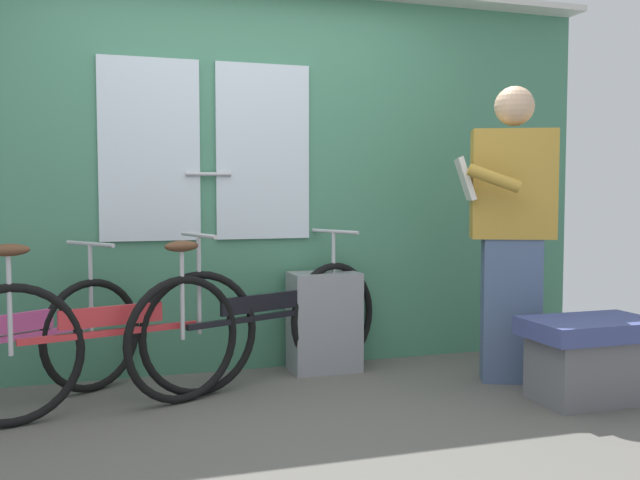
{
  "coord_description": "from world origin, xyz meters",
  "views": [
    {
      "loc": [
        -0.89,
        -3.14,
        1.12
      ],
      "look_at": [
        0.39,
        0.85,
        0.85
      ],
      "focal_mm": 39.93,
      "sensor_mm": 36.0,
      "label": 1
    }
  ],
  "objects_px": {
    "bicycle_leaning_behind": "(263,323)",
    "bench_seat_corner": "(591,357)",
    "passenger_reading_newspaper": "(511,227)",
    "trash_bin_by_wall": "(324,322)",
    "bicycle_near_door": "(111,340)"
  },
  "relations": [
    {
      "from": "trash_bin_by_wall",
      "to": "passenger_reading_newspaper",
      "type": "bearing_deg",
      "value": -30.72
    },
    {
      "from": "bicycle_near_door",
      "to": "passenger_reading_newspaper",
      "type": "relative_size",
      "value": 0.93
    },
    {
      "from": "bicycle_near_door",
      "to": "bicycle_leaning_behind",
      "type": "distance_m",
      "value": 0.9
    },
    {
      "from": "bicycle_leaning_behind",
      "to": "trash_bin_by_wall",
      "type": "bearing_deg",
      "value": 2.69
    },
    {
      "from": "bicycle_leaning_behind",
      "to": "passenger_reading_newspaper",
      "type": "height_order",
      "value": "passenger_reading_newspaper"
    },
    {
      "from": "passenger_reading_newspaper",
      "to": "bench_seat_corner",
      "type": "height_order",
      "value": "passenger_reading_newspaper"
    },
    {
      "from": "bicycle_leaning_behind",
      "to": "bench_seat_corner",
      "type": "distance_m",
      "value": 1.83
    },
    {
      "from": "trash_bin_by_wall",
      "to": "bench_seat_corner",
      "type": "distance_m",
      "value": 1.59
    },
    {
      "from": "bicycle_near_door",
      "to": "bench_seat_corner",
      "type": "height_order",
      "value": "bicycle_near_door"
    },
    {
      "from": "bicycle_near_door",
      "to": "trash_bin_by_wall",
      "type": "relative_size",
      "value": 2.59
    },
    {
      "from": "bicycle_leaning_behind",
      "to": "bench_seat_corner",
      "type": "xyz_separation_m",
      "value": [
        1.61,
        -0.86,
        -0.13
      ]
    },
    {
      "from": "trash_bin_by_wall",
      "to": "bicycle_near_door",
      "type": "bearing_deg",
      "value": -160.44
    },
    {
      "from": "bench_seat_corner",
      "to": "bicycle_near_door",
      "type": "bearing_deg",
      "value": 166.1
    },
    {
      "from": "bicycle_leaning_behind",
      "to": "bench_seat_corner",
      "type": "height_order",
      "value": "bicycle_leaning_behind"
    },
    {
      "from": "passenger_reading_newspaper",
      "to": "bench_seat_corner",
      "type": "bearing_deg",
      "value": 134.73
    }
  ]
}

